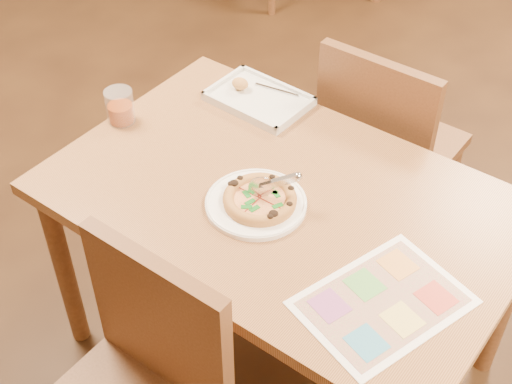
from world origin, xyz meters
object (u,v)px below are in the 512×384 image
Objects in this scene: appetizer_tray at (257,99)px; chair_near at (138,376)px; chair_far at (384,134)px; dining_table at (283,217)px; pizza_cutter at (274,183)px; menu at (383,302)px; glass_tumbler at (120,108)px; plate at (256,204)px; pizza at (260,199)px.

chair_near is at bearing -70.30° from appetizer_tray.
chair_far reaches higher than appetizer_tray.
dining_table is 11.47× the size of pizza_cutter.
dining_table is at bearing -44.01° from appetizer_tray.
menu is (0.41, -0.77, 0.16)m from chair_far.
menu is (1.02, -0.15, -0.05)m from glass_tumbler.
chair_far is 0.89m from glass_tumbler.
chair_far is 0.70m from plate.
menu reaches higher than dining_table.
glass_tumbler reaches higher than plate.
dining_table is 0.13m from plate.
appetizer_tray reaches higher than menu.
glass_tumbler is at bearing 171.76° from menu.
chair_near is 0.56m from pizza.
plate is 0.08m from pizza_cutter.
pizza is at bearing 92.88° from chair_near.
pizza is (-0.03, 0.53, 0.18)m from chair_near.
glass_tumbler is at bearing -129.27° from appetizer_tray.
pizza_cutter is (0.04, 0.03, 0.07)m from plate.
glass_tumbler is (-0.58, 0.05, 0.02)m from pizza.
pizza is at bearing -52.33° from appetizer_tray.
chair_far is 1.47× the size of appetizer_tray.
chair_near is 2.32× the size of pizza.
plate is at bearing -5.82° from glass_tumbler.
glass_tumbler is (-0.61, 0.58, 0.20)m from chair_near.
chair_far reaches higher than glass_tumbler.
glass_tumbler reaches higher than appetizer_tray.
appetizer_tray is 2.91× the size of glass_tumbler.
pizza_cutter reaches higher than dining_table.
appetizer_tray is at bearing 146.68° from menu.
pizza_cutter is 0.43m from menu.
appetizer_tray is 0.88m from menu.
menu is at bearing -8.24° from glass_tumbler.
dining_table is at bearing 90.00° from chair_far.
glass_tumbler is 1.03m from menu.
glass_tumbler is 0.28× the size of menu.
pizza reaches higher than dining_table.
chair_far reaches higher than menu.
menu is at bearing -54.11° from pizza_cutter.
pizza_cutter is at bearing 163.47° from menu.
pizza_cutter and glass_tumbler have the same top height.
plate is 0.71× the size of menu.
plate is 0.49m from appetizer_tray.
pizza_cutter is (-0.00, -0.65, 0.23)m from chair_far.
pizza is (0.01, 0.00, 0.02)m from plate.
pizza is (-0.03, -0.68, 0.18)m from chair_far.
plate reaches higher than dining_table.
pizza_cutter is at bearing 90.10° from chair_near.
pizza is 0.64× the size of appetizer_tray.
glass_tumbler is (-0.61, 0.03, -0.03)m from pizza_cutter.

